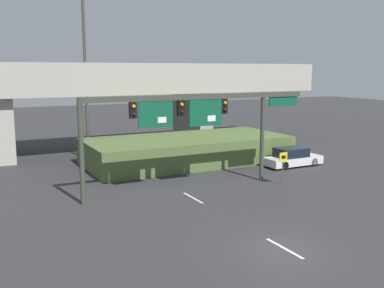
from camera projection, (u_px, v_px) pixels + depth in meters
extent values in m
plane|color=#2D2D30|center=(284.00, 248.00, 18.81)|extent=(160.00, 160.00, 0.00)
cube|color=silver|center=(284.00, 248.00, 18.80)|extent=(0.14, 2.40, 0.01)
cube|color=silver|center=(193.00, 198.00, 26.17)|extent=(0.14, 2.40, 0.01)
cube|color=silver|center=(142.00, 170.00, 33.54)|extent=(0.14, 2.40, 0.01)
cube|color=silver|center=(109.00, 152.00, 40.91)|extent=(0.14, 2.40, 0.01)
cube|color=silver|center=(87.00, 139.00, 48.28)|extent=(0.14, 2.40, 0.01)
cylinder|color=#383D33|center=(81.00, 152.00, 24.44)|extent=(0.28, 0.28, 5.92)
cylinder|color=#383D33|center=(262.00, 137.00, 29.82)|extent=(0.28, 0.28, 5.92)
cube|color=#383D33|center=(202.00, 97.00, 27.32)|extent=(14.94, 0.32, 0.32)
cube|color=black|center=(133.00, 110.00, 25.43)|extent=(0.40, 0.28, 0.95)
sphere|color=orange|center=(134.00, 107.00, 25.24)|extent=(0.22, 0.22, 0.22)
sphere|color=black|center=(134.00, 114.00, 25.31)|extent=(0.22, 0.22, 0.22)
cube|color=black|center=(181.00, 108.00, 26.77)|extent=(0.40, 0.28, 0.95)
sphere|color=orange|center=(182.00, 105.00, 26.58)|extent=(0.22, 0.22, 0.22)
sphere|color=black|center=(182.00, 112.00, 26.65)|extent=(0.22, 0.22, 0.22)
cube|color=black|center=(224.00, 106.00, 28.12)|extent=(0.40, 0.28, 0.95)
sphere|color=orange|center=(225.00, 103.00, 27.93)|extent=(0.22, 0.22, 0.22)
sphere|color=black|center=(225.00, 110.00, 28.00)|extent=(0.22, 0.22, 0.22)
cube|color=#0F4C33|center=(156.00, 114.00, 25.99)|extent=(2.15, 0.08, 1.54)
cube|color=white|center=(162.00, 120.00, 26.17)|extent=(0.54, 0.03, 0.34)
cube|color=#0F4C33|center=(206.00, 113.00, 27.48)|extent=(2.24, 0.08, 1.63)
cube|color=white|center=(212.00, 118.00, 27.67)|extent=(0.56, 0.03, 0.36)
cube|color=#0F4C33|center=(283.00, 101.00, 30.10)|extent=(2.33, 0.07, 0.64)
cylinder|color=#4C4C4C|center=(283.00, 169.00, 28.83)|extent=(0.08, 0.08, 2.21)
cube|color=yellow|center=(283.00, 157.00, 28.67)|extent=(0.60, 0.03, 0.60)
cube|color=black|center=(284.00, 157.00, 28.65)|extent=(0.33, 0.01, 0.21)
cylinder|color=#383D33|center=(85.00, 70.00, 36.07)|extent=(0.24, 0.24, 14.65)
cube|color=#A39E93|center=(105.00, 84.00, 40.55)|extent=(41.62, 7.71, 1.80)
cube|color=#A39E93|center=(117.00, 68.00, 37.12)|extent=(41.62, 0.40, 0.90)
cube|color=#A39E93|center=(2.00, 128.00, 37.17)|extent=(1.40, 6.17, 5.23)
cube|color=#A39E93|center=(192.00, 118.00, 45.09)|extent=(1.40, 6.17, 5.23)
cube|color=#4C6033|center=(187.00, 150.00, 36.09)|extent=(16.06, 7.26, 2.02)
cube|color=silver|center=(293.00, 160.00, 34.70)|extent=(4.63, 1.83, 0.60)
cube|color=black|center=(291.00, 152.00, 34.51)|extent=(2.41, 1.63, 0.70)
cylinder|color=black|center=(300.00, 159.00, 36.06)|extent=(0.64, 0.22, 0.64)
cylinder|color=black|center=(314.00, 162.00, 34.68)|extent=(0.64, 0.22, 0.64)
cylinder|color=black|center=(272.00, 162.00, 34.76)|extent=(0.64, 0.22, 0.64)
cylinder|color=black|center=(285.00, 166.00, 33.38)|extent=(0.64, 0.22, 0.64)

